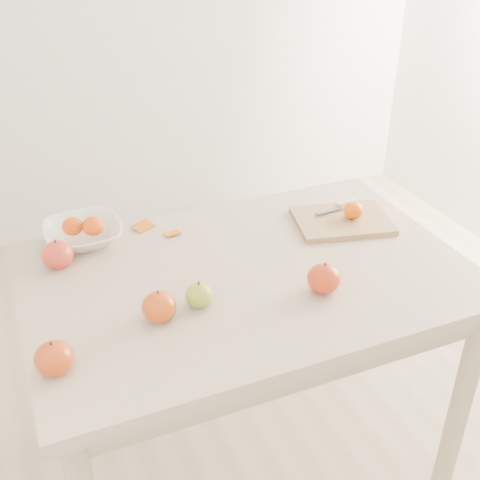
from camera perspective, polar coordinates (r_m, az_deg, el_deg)
name	(u,v)px	position (r m, az deg, el deg)	size (l,w,h in m)	color
ground	(246,455)	(2.16, 0.55, -19.72)	(3.50, 3.50, 0.00)	#C6B293
table	(247,300)	(1.71, 0.65, -5.67)	(1.20, 0.80, 0.75)	beige
cutting_board	(342,221)	(1.90, 9.66, 1.80)	(0.29, 0.21, 0.02)	#A97E54
board_tangerine	(353,210)	(1.89, 10.69, 2.79)	(0.06, 0.06, 0.05)	#E06407
fruit_bowl	(83,234)	(1.83, -14.66, 0.57)	(0.23, 0.23, 0.06)	white
bowl_tangerine_near	(73,226)	(1.82, -15.59, 1.27)	(0.06, 0.06, 0.05)	#E44408
bowl_tangerine_far	(93,226)	(1.80, -13.76, 1.30)	(0.06, 0.06, 0.06)	#E65308
orange_peel_a	(143,227)	(1.87, -9.14, 1.18)	(0.06, 0.04, 0.00)	#C6590E
orange_peel_b	(172,234)	(1.83, -6.46, 0.58)	(0.04, 0.04, 0.00)	orange
paring_knife	(344,204)	(1.97, 9.80, 3.38)	(0.17, 0.05, 0.01)	silver
apple_green	(199,295)	(1.51, -3.90, -5.24)	(0.07, 0.07, 0.06)	#5F8C1D
apple_red_d	(54,358)	(1.37, -17.22, -10.67)	(0.08, 0.08, 0.08)	#961C09
apple_red_e	(324,278)	(1.56, 7.96, -3.63)	(0.09, 0.09, 0.08)	#A51010
apple_red_a	(58,255)	(1.72, -16.91, -1.35)	(0.09, 0.09, 0.08)	#A00210
apple_red_b	(159,307)	(1.47, -7.68, -6.27)	(0.08, 0.08, 0.08)	#A61F0B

